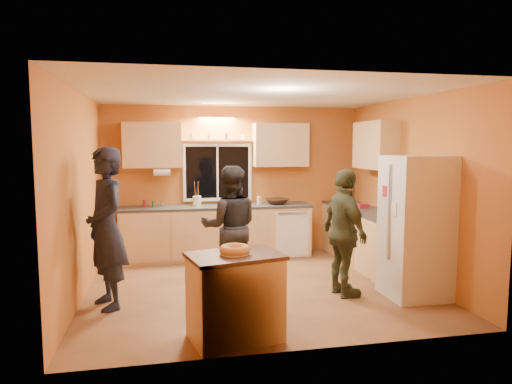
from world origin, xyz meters
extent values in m
plane|color=brown|center=(0.00, 0.00, 0.00)|extent=(4.50, 4.50, 0.00)
cube|color=#B6642E|center=(0.00, 2.00, 1.30)|extent=(4.50, 0.04, 2.60)
cube|color=#B6642E|center=(0.00, -2.00, 1.30)|extent=(4.50, 0.04, 2.60)
cube|color=#B6642E|center=(-2.25, 0.00, 1.30)|extent=(0.04, 4.00, 2.60)
cube|color=#B6642E|center=(2.25, 0.00, 1.30)|extent=(0.04, 4.00, 2.60)
cube|color=white|center=(0.00, 0.00, 2.60)|extent=(4.50, 4.00, 0.02)
cube|color=black|center=(-0.30, 1.99, 1.45)|extent=(1.10, 0.02, 0.90)
cube|color=white|center=(-0.30, 1.97, 1.45)|extent=(1.20, 0.04, 1.00)
cube|color=#E0AD75|center=(-1.40, 1.83, 1.92)|extent=(0.95, 0.33, 0.75)
cube|color=#E0AD75|center=(0.80, 1.83, 1.92)|extent=(0.95, 0.33, 0.75)
cube|color=#E0AD75|center=(2.08, 0.80, 1.92)|extent=(0.33, 1.00, 0.75)
cylinder|color=silver|center=(-1.25, 1.72, 1.48)|extent=(0.27, 0.12, 0.12)
cube|color=#E0AD75|center=(-0.35, 1.70, 0.43)|extent=(3.20, 0.60, 0.86)
cube|color=#282B2D|center=(-0.35, 1.70, 0.88)|extent=(3.24, 0.62, 0.04)
cube|color=#E0AD75|center=(1.95, 1.70, 0.43)|extent=(0.60, 0.60, 0.86)
cube|color=#282B2D|center=(1.95, 1.70, 0.88)|extent=(0.62, 0.62, 0.04)
cube|color=#E0AD75|center=(1.95, 0.50, 0.43)|extent=(0.60, 1.80, 0.86)
cube|color=#282B2D|center=(1.95, 0.50, 0.88)|extent=(0.62, 1.84, 0.04)
cube|color=silver|center=(1.89, -0.80, 0.90)|extent=(0.72, 0.70, 1.80)
cube|color=#E0AD75|center=(-0.55, -1.62, 0.42)|extent=(0.96, 0.74, 0.84)
cube|color=#311B10|center=(-0.55, -1.62, 0.85)|extent=(1.01, 0.79, 0.04)
torus|color=tan|center=(-0.55, -1.62, 0.91)|extent=(0.31, 0.31, 0.09)
imported|color=black|center=(-1.90, -0.42, 0.96)|extent=(0.71, 0.83, 1.91)
imported|color=black|center=(-0.35, 0.08, 0.83)|extent=(0.86, 0.70, 1.65)
imported|color=#363924|center=(1.02, -0.59, 0.82)|extent=(0.51, 1.00, 1.63)
imported|color=#311B10|center=(0.71, 1.70, 0.95)|extent=(0.44, 0.44, 0.09)
cylinder|color=#ECE0C6|center=(-0.68, 1.72, 0.99)|extent=(0.14, 0.14, 0.17)
imported|color=gray|center=(1.99, -0.30, 1.05)|extent=(0.29, 0.26, 0.31)
cube|color=maroon|center=(1.97, 0.93, 0.94)|extent=(0.17, 0.14, 0.07)
camera|label=1|loc=(-1.22, -5.96, 1.94)|focal=32.00mm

